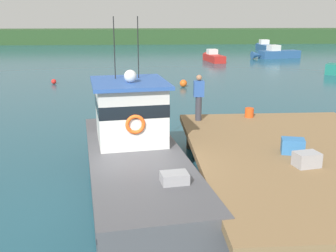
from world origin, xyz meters
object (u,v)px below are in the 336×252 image
main_fishing_boat (134,153)px  crate_single_by_cleat (307,159)px  mooring_buoy_outer (54,82)px  mooring_buoy_spare_mooring (109,78)px  moored_boat_far_left (276,54)px  deckhand_by_the_boat (199,97)px  mooring_buoy_channel_marker (183,83)px  moored_boat_off_the_point (265,47)px  bait_bucket (249,113)px  moored_boat_far_right (213,57)px  crate_stack_near_edge (293,146)px

main_fishing_boat → crate_single_by_cleat: bearing=-22.8°
mooring_buoy_outer → mooring_buoy_spare_mooring: bearing=21.8°
crate_single_by_cleat → mooring_buoy_spare_mooring: bearing=106.6°
main_fishing_boat → moored_boat_far_left: bearing=65.5°
deckhand_by_the_boat → moored_boat_far_left: (13.57, 31.94, -1.54)m
main_fishing_boat → mooring_buoy_channel_marker: bearing=79.1°
main_fishing_boat → moored_boat_off_the_point: bearing=68.7°
mooring_buoy_channel_marker → moored_boat_off_the_point: bearing=63.2°
main_fishing_boat → bait_bucket: bearing=37.2°
deckhand_by_the_boat → mooring_buoy_channel_marker: 13.78m
main_fishing_boat → moored_boat_far_left: main_fishing_boat is taller
moored_boat_far_left → moored_boat_far_right: (-7.83, -2.70, -0.08)m
crate_stack_near_edge → mooring_buoy_spare_mooring: crate_stack_near_edge is taller
main_fishing_boat → crate_stack_near_edge: main_fishing_boat is taller
crate_stack_near_edge → deckhand_by_the_boat: 4.27m
deckhand_by_the_boat → moored_boat_far_right: bearing=78.9°
main_fishing_boat → mooring_buoy_spare_mooring: size_ratio=27.30×
mooring_buoy_channel_marker → mooring_buoy_outer: (-9.22, 1.86, -0.07)m
bait_bucket → mooring_buoy_outer: 18.34m
moored_boat_far_left → moored_boat_far_right: size_ratio=1.19×
mooring_buoy_spare_mooring → deckhand_by_the_boat: bearing=-75.4°
moored_boat_off_the_point → moored_boat_far_right: moored_boat_off_the_point is taller
crate_single_by_cleat → moored_boat_off_the_point: crate_single_by_cleat is taller
mooring_buoy_spare_mooring → mooring_buoy_outer: bearing=-158.2°
crate_single_by_cleat → mooring_buoy_outer: crate_single_by_cleat is taller
mooring_buoy_spare_mooring → mooring_buoy_outer: (-3.87, -1.55, -0.00)m
bait_bucket → deckhand_by_the_boat: size_ratio=0.21×
moored_boat_off_the_point → mooring_buoy_spare_mooring: bearing=-128.2°
crate_single_by_cleat → mooring_buoy_channel_marker: 18.37m
main_fishing_boat → crate_stack_near_edge: size_ratio=16.60×
deckhand_by_the_boat → mooring_buoy_spare_mooring: size_ratio=4.47×
main_fishing_boat → crate_stack_near_edge: (4.33, -0.83, 0.40)m
crate_single_by_cleat → moored_boat_off_the_point: bearing=74.2°
crate_single_by_cleat → crate_stack_near_edge: bearing=89.2°
deckhand_by_the_boat → mooring_buoy_outer: (-8.31, 15.49, -1.88)m
bait_bucket → moored_boat_far_right: 29.16m
moored_boat_far_right → mooring_buoy_spare_mooring: bearing=-129.8°
crate_stack_near_edge → crate_single_by_cleat: size_ratio=1.00×
moored_boat_far_right → main_fishing_boat: bearing=-104.0°
moored_boat_off_the_point → mooring_buoy_channel_marker: bearing=-116.8°
crate_stack_near_edge → moored_boat_off_the_point: 47.77m
bait_bucket → moored_boat_far_left: (11.63, 31.61, -0.86)m
moored_boat_off_the_point → mooring_buoy_outer: (-23.65, -26.71, -0.32)m
mooring_buoy_channel_marker → mooring_buoy_outer: mooring_buoy_channel_marker is taller
deckhand_by_the_boat → moored_boat_off_the_point: deckhand_by_the_boat is taller
crate_stack_near_edge → moored_boat_off_the_point: crate_stack_near_edge is taller
bait_bucket → mooring_buoy_outer: bearing=124.1°
crate_stack_near_edge → bait_bucket: crate_stack_near_edge is taller
main_fishing_boat → moored_boat_far_right: 33.08m
main_fishing_boat → mooring_buoy_channel_marker: main_fishing_boat is taller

